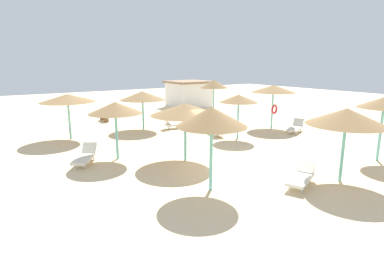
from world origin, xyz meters
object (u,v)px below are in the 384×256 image
(bench_0, at_px, (104,117))
(parasol_3, at_px, (115,108))
(parasol_5, at_px, (214,84))
(lounger_0, at_px, (301,177))
(parasol_9, at_px, (384,103))
(parasol_7, at_px, (67,98))
(lounger_1, at_px, (295,127))
(parasol_6, at_px, (185,109))
(lounger_3, at_px, (85,157))
(parasol_0, at_px, (346,117))
(lounger_4, at_px, (215,130))
(parasol_4, at_px, (239,99))
(beach_cabana, at_px, (189,94))
(lounger_2, at_px, (176,124))
(parasol_8, at_px, (212,117))
(parasol_2, at_px, (142,96))
(parasol_1, at_px, (273,89))

(bench_0, bearing_deg, parasol_3, -104.41)
(parasol_5, xyz_separation_m, lounger_0, (-5.78, -12.81, -2.49))
(lounger_0, relative_size, bench_0, 1.32)
(parasol_9, xyz_separation_m, bench_0, (-7.42, 16.78, -2.35))
(parasol_7, bearing_deg, parasol_3, -79.49)
(lounger_1, xyz_separation_m, bench_0, (-9.15, 10.86, 0.02))
(parasol_5, height_order, parasol_6, parasol_5)
(lounger_0, height_order, lounger_3, lounger_3)
(parasol_0, xyz_separation_m, lounger_1, (5.58, 6.40, -2.17))
(parasol_6, distance_m, parasol_9, 8.92)
(parasol_9, distance_m, lounger_4, 9.15)
(parasol_4, height_order, beach_cabana, beach_cabana)
(parasol_6, height_order, lounger_3, parasol_6)
(parasol_6, distance_m, lounger_2, 7.42)
(parasol_8, height_order, lounger_4, parasol_8)
(lounger_0, height_order, lounger_2, lounger_2)
(parasol_4, bearing_deg, parasol_6, -159.47)
(parasol_2, xyz_separation_m, parasol_4, (3.65, -5.44, 0.08))
(lounger_1, bearing_deg, lounger_2, 137.35)
(parasol_5, bearing_deg, lounger_3, -153.57)
(parasol_6, xyz_separation_m, lounger_4, (4.29, 3.28, -2.08))
(parasol_5, bearing_deg, parasol_6, -134.39)
(parasol_8, bearing_deg, parasol_7, 103.07)
(parasol_2, xyz_separation_m, parasol_3, (-3.79, -5.35, 0.12))
(lounger_2, bearing_deg, parasol_1, -31.50)
(lounger_0, height_order, bench_0, lounger_0)
(parasol_8, height_order, parasol_9, parasol_8)
(parasol_2, xyz_separation_m, lounger_3, (-5.24, -5.19, -1.99))
(parasol_2, height_order, parasol_9, parasol_9)
(parasol_4, distance_m, parasol_9, 7.27)
(parasol_6, bearing_deg, parasol_7, 116.25)
(parasol_7, xyz_separation_m, lounger_2, (6.78, -0.82, -2.13))
(parasol_7, bearing_deg, parasol_1, -19.11)
(parasol_2, height_order, parasol_4, parasol_4)
(parasol_0, bearing_deg, beach_cabana, 72.66)
(parasol_0, bearing_deg, bench_0, 101.66)
(parasol_0, bearing_deg, lounger_1, 48.89)
(parasol_2, height_order, lounger_3, parasol_2)
(parasol_6, relative_size, bench_0, 2.08)
(parasol_6, relative_size, lounger_3, 1.65)
(parasol_8, xyz_separation_m, bench_0, (1.06, 15.17, -2.29))
(parasol_5, xyz_separation_m, lounger_2, (-4.52, -1.58, -2.49))
(lounger_4, bearing_deg, parasol_8, -128.91)
(parasol_3, bearing_deg, lounger_0, -56.29)
(parasol_9, xyz_separation_m, lounger_1, (1.73, 5.92, -2.37))
(parasol_7, relative_size, lounger_0, 1.57)
(parasol_3, height_order, parasol_9, parasol_9)
(parasol_1, xyz_separation_m, beach_cabana, (0.94, 12.08, -1.34))
(parasol_9, bearing_deg, parasol_8, 169.27)
(lounger_0, distance_m, lounger_4, 8.49)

